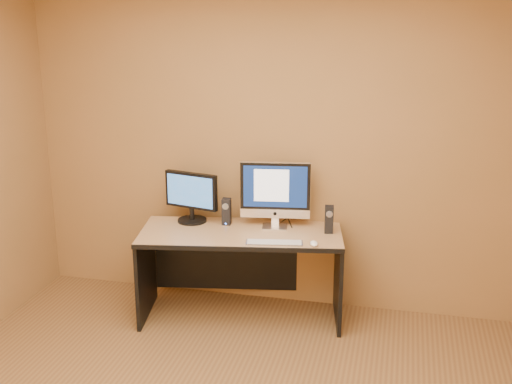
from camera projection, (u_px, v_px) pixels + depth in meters
walls at (196, 230)px, 3.16m from camera, size 4.00×4.00×2.60m
desk at (241, 274)px, 4.98m from camera, size 1.62×0.92×0.71m
imac at (275, 195)px, 4.91m from camera, size 0.57×0.28×0.53m
second_monitor at (191, 197)px, 5.06m from camera, size 0.50×0.32×0.40m
speaker_left at (227, 212)px, 5.02m from camera, size 0.07×0.07×0.21m
speaker_right at (329, 219)px, 4.84m from camera, size 0.07×0.08×0.21m
keyboard at (274, 243)px, 4.64m from camera, size 0.42×0.18×0.02m
mouse at (314, 243)px, 4.60m from camera, size 0.08×0.11×0.03m
cable_a at (290, 223)px, 5.06m from camera, size 0.07×0.20×0.01m
cable_b at (282, 222)px, 5.09m from camera, size 0.04×0.17×0.01m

